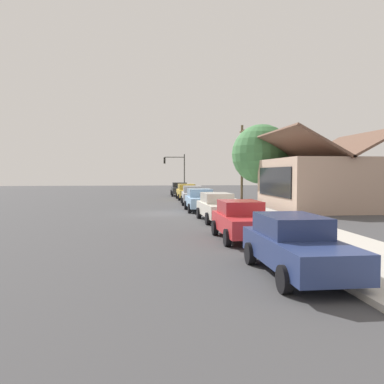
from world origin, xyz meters
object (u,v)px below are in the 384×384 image
Objects in this scene: car_cherry at (242,220)px; car_mustard at (187,192)px; car_ivory at (218,207)px; car_navy at (296,245)px; car_charcoal at (180,189)px; car_skyblue at (200,200)px; car_silver at (193,195)px; traffic_light_main at (176,167)px; utility_pole_wooden at (242,161)px; shade_tree at (262,154)px; fire_hydrant_red at (203,196)px.

car_mustard is at bearing 179.33° from car_cherry.
car_ivory is 1.02× the size of car_navy.
car_charcoal is 1.12× the size of car_skyblue.
car_charcoal and car_silver have the same top height.
car_mustard is 1.00× the size of car_ivory.
traffic_light_main is at bearing 178.66° from car_ivory.
utility_pole_wooden reaches higher than car_skyblue.
car_mustard is 9.14m from shade_tree.
fire_hydrant_red is at bearing 159.92° from car_silver.
car_navy is at bearing -2.72° from fire_hydrant_red.
utility_pole_wooden reaches higher than car_charcoal.
car_charcoal is 37.39m from car_navy.
traffic_light_main is at bearing -158.22° from shade_tree.
car_ivory is 6.40m from car_cherry.
car_silver is 7.40m from shade_tree.
car_skyblue is 23.91m from traffic_light_main.
car_silver is at bearing 0.79° from traffic_light_main.
car_charcoal is at bearing -146.74° from utility_pole_wooden.
shade_tree is 17.96m from traffic_light_main.
car_silver is 1.03× the size of car_navy.
car_navy is at bearing 0.81° from car_cherry.
car_mustard is at bearing -154.30° from fire_hydrant_red.
car_mustard is 0.68× the size of shade_tree.
car_charcoal is 5.31m from traffic_light_main.
car_mustard is 30.80m from car_navy.
car_navy is (37.39, 0.25, -0.00)m from car_charcoal.
car_navy is 0.64× the size of utility_pole_wooden.
car_cherry is at bearing -3.03° from car_ivory.
car_ivory and car_navy have the same top height.
utility_pole_wooden reaches higher than shade_tree.
utility_pole_wooden is (-16.69, 5.34, 3.11)m from car_ivory.
car_ivory is at bearing 2.10° from car_skyblue.
traffic_light_main reaches higher than car_cherry.
car_ivory is at bearing 178.50° from car_cherry.
car_mustard is 0.65× the size of utility_pole_wooden.
car_navy is at bearing -0.23° from car_mustard.
car_skyblue is (12.59, -0.22, -0.00)m from car_mustard.
car_skyblue is 0.61× the size of shade_tree.
car_charcoal is 14.22m from shade_tree.
traffic_light_main is (-17.33, -0.24, 2.67)m from car_silver.
shade_tree is at bearing 15.58° from utility_pole_wooden.
traffic_light_main is 0.69× the size of utility_pole_wooden.
car_charcoal is 6.59m from car_mustard.
car_silver is at bearing 178.49° from car_skyblue.
shade_tree is at bearing 137.11° from car_skyblue.
shade_tree is 6.91m from fire_hydrant_red.
car_navy is at bearing -10.46° from utility_pole_wooden.
car_skyblue is at bearing -179.89° from car_cherry.
car_charcoal is 1.03× the size of car_navy.
car_skyblue is at bearing -27.60° from utility_pole_wooden.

